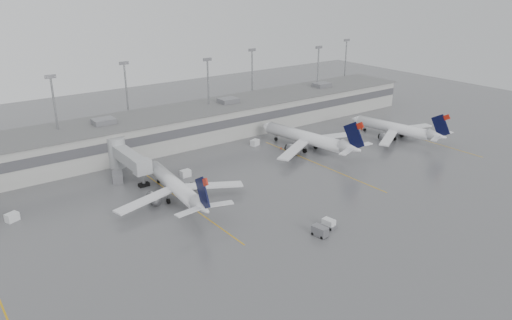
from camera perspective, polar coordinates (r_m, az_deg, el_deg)
ground at (r=89.36m, az=9.49°, el=-7.28°), size 260.00×260.00×0.00m
terminal at (r=131.56m, az=-8.64°, el=3.86°), size 152.00×17.00×9.45m
light_masts at (r=134.61m, az=-9.98°, el=7.62°), size 142.40×8.00×20.60m
jet_bridge_right at (r=113.02m, az=-14.85°, el=0.46°), size 4.00×17.20×7.00m
stand_markings at (r=105.66m, az=0.22°, el=-2.48°), size 105.25×40.00×0.01m
jet_mid_left at (r=97.13m, az=-9.08°, el=-2.99°), size 26.06×29.32×9.49m
jet_mid_right at (r=124.15m, az=6.07°, el=2.51°), size 28.07×31.71×10.32m
jet_far_right at (r=137.88m, az=15.85°, el=3.51°), size 24.95×28.21×9.20m
baggage_tug at (r=87.74m, az=8.30°, el=-7.29°), size 1.95×2.70×1.61m
baggage_cart at (r=84.86m, az=7.31°, el=-8.04°), size 1.93×2.89×1.73m
gse_uld_a at (r=98.95m, az=-26.11°, el=-5.88°), size 2.56×2.18×1.54m
gse_uld_b at (r=109.01m, az=-8.06°, el=-1.53°), size 2.20×1.51×1.52m
gse_uld_c at (r=127.75m, az=-0.12°, el=2.00°), size 2.53×2.05×1.55m
gse_loader at (r=109.19m, az=-15.53°, el=-1.90°), size 3.12×3.88×2.11m
cone_a at (r=101.05m, az=-26.51°, el=-5.67°), size 0.46×0.46×0.73m
cone_b at (r=103.74m, az=-7.66°, el=-2.91°), size 0.46×0.46×0.73m
cone_c at (r=125.47m, az=2.88°, el=1.40°), size 0.39×0.39×0.62m
cone_d at (r=144.54m, az=12.01°, el=3.59°), size 0.50×0.50×0.79m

